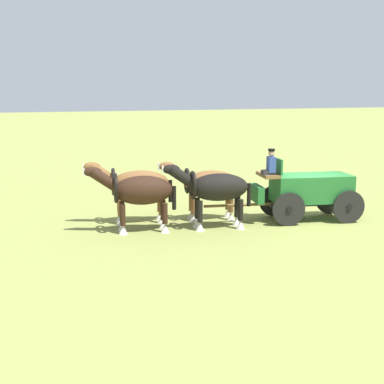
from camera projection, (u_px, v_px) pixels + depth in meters
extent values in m
plane|color=olive|center=(310.00, 219.00, 19.76)|extent=(220.00, 220.00, 0.00)
cube|color=#236B2D|center=(311.00, 188.00, 19.54)|extent=(3.03, 1.92, 0.98)
cube|color=brown|center=(268.00, 175.00, 19.16)|extent=(0.81, 1.32, 0.12)
cube|color=#236B2D|center=(257.00, 194.00, 19.22)|extent=(0.46, 1.12, 0.60)
cube|color=#236B2D|center=(276.00, 165.00, 19.15)|extent=(0.32, 1.21, 0.55)
cube|color=black|center=(311.00, 204.00, 19.65)|extent=(3.05, 0.81, 0.16)
cylinder|color=black|center=(289.00, 209.00, 18.71)|extent=(1.18, 0.33, 1.19)
cylinder|color=black|center=(289.00, 209.00, 18.71)|extent=(0.23, 0.22, 0.20)
cylinder|color=black|center=(274.00, 201.00, 20.22)|extent=(1.18, 0.33, 1.19)
cylinder|color=black|center=(274.00, 201.00, 20.22)|extent=(0.23, 0.22, 0.20)
cylinder|color=black|center=(349.00, 207.00, 19.09)|extent=(1.18, 0.33, 1.19)
cylinder|color=black|center=(349.00, 207.00, 19.09)|extent=(0.23, 0.22, 0.20)
cylinder|color=black|center=(330.00, 199.00, 20.60)|extent=(1.18, 0.33, 1.19)
cylinder|color=black|center=(330.00, 199.00, 20.60)|extent=(0.23, 0.22, 0.20)
cylinder|color=brown|center=(239.00, 205.00, 19.18)|extent=(2.56, 0.65, 0.10)
cube|color=#2D2D33|center=(268.00, 172.00, 18.83)|extent=(0.46, 0.40, 0.16)
cube|color=#334C99|center=(271.00, 164.00, 18.80)|extent=(0.31, 0.40, 0.55)
sphere|color=tan|center=(271.00, 154.00, 18.72)|extent=(0.22, 0.22, 0.22)
cylinder|color=black|center=(272.00, 150.00, 18.70)|extent=(0.24, 0.24, 0.08)
ellipsoid|color=black|center=(219.00, 187.00, 18.25)|extent=(2.18, 1.35, 0.95)
cylinder|color=black|center=(200.00, 211.00, 18.02)|extent=(0.18, 0.18, 0.73)
cone|color=silver|center=(200.00, 226.00, 18.12)|extent=(0.30, 0.30, 0.31)
cylinder|color=black|center=(197.00, 208.00, 18.53)|extent=(0.18, 0.18, 0.73)
cone|color=silver|center=(197.00, 223.00, 18.63)|extent=(0.30, 0.30, 0.31)
cylinder|color=black|center=(241.00, 210.00, 18.26)|extent=(0.18, 0.18, 0.73)
cone|color=silver|center=(240.00, 225.00, 18.36)|extent=(0.30, 0.30, 0.31)
cylinder|color=black|center=(237.00, 207.00, 18.77)|extent=(0.18, 0.18, 0.73)
cone|color=silver|center=(237.00, 221.00, 18.86)|extent=(0.30, 0.30, 0.31)
cylinder|color=black|center=(182.00, 177.00, 17.96)|extent=(1.00, 0.55, 0.81)
ellipsoid|color=black|center=(171.00, 169.00, 17.85)|extent=(0.64, 0.38, 0.32)
cube|color=silver|center=(163.00, 169.00, 17.81)|extent=(0.08, 0.11, 0.24)
torus|color=black|center=(193.00, 185.00, 18.08)|extent=(0.32, 0.98, 0.97)
cylinder|color=black|center=(249.00, 195.00, 18.49)|extent=(0.14, 0.14, 0.80)
ellipsoid|color=brown|center=(211.00, 183.00, 19.53)|extent=(2.13, 1.30, 0.90)
cylinder|color=brown|center=(194.00, 204.00, 19.30)|extent=(0.18, 0.18, 0.69)
cone|color=silver|center=(194.00, 218.00, 19.39)|extent=(0.30, 0.30, 0.30)
cylinder|color=brown|center=(191.00, 202.00, 19.78)|extent=(0.18, 0.18, 0.69)
cone|color=silver|center=(191.00, 215.00, 19.88)|extent=(0.30, 0.30, 0.30)
cylinder|color=brown|center=(231.00, 203.00, 19.54)|extent=(0.18, 0.18, 0.69)
cone|color=silver|center=(231.00, 216.00, 19.63)|extent=(0.30, 0.30, 0.30)
cylinder|color=brown|center=(228.00, 200.00, 20.02)|extent=(0.18, 0.18, 0.69)
cone|color=silver|center=(228.00, 213.00, 20.11)|extent=(0.30, 0.30, 0.30)
cylinder|color=brown|center=(177.00, 173.00, 19.24)|extent=(1.00, 0.55, 0.81)
ellipsoid|color=brown|center=(167.00, 166.00, 19.13)|extent=(0.64, 0.38, 0.32)
cube|color=silver|center=(159.00, 166.00, 19.08)|extent=(0.08, 0.11, 0.24)
torus|color=black|center=(187.00, 181.00, 19.36)|extent=(0.31, 0.94, 0.93)
cylinder|color=black|center=(239.00, 190.00, 19.76)|extent=(0.14, 0.14, 0.80)
ellipsoid|color=#331E14|center=(143.00, 190.00, 17.82)|extent=(2.16, 1.37, 0.97)
cylinder|color=#331E14|center=(123.00, 215.00, 17.58)|extent=(0.18, 0.18, 0.70)
cone|color=silver|center=(123.00, 230.00, 17.68)|extent=(0.30, 0.30, 0.30)
cylinder|color=#331E14|center=(122.00, 212.00, 18.10)|extent=(0.18, 0.18, 0.70)
cone|color=silver|center=(122.00, 226.00, 18.19)|extent=(0.30, 0.30, 0.30)
cylinder|color=#331E14|center=(165.00, 214.00, 17.82)|extent=(0.18, 0.18, 0.70)
cone|color=silver|center=(165.00, 228.00, 17.91)|extent=(0.30, 0.30, 0.30)
cylinder|color=#331E14|center=(163.00, 210.00, 18.34)|extent=(0.18, 0.18, 0.70)
cone|color=silver|center=(163.00, 224.00, 18.43)|extent=(0.30, 0.30, 0.30)
cylinder|color=#331E14|center=(104.00, 179.00, 17.53)|extent=(1.00, 0.55, 0.81)
ellipsoid|color=#331E14|center=(92.00, 172.00, 17.42)|extent=(0.64, 0.38, 0.32)
cube|color=silver|center=(84.00, 172.00, 17.37)|extent=(0.08, 0.11, 0.24)
torus|color=black|center=(116.00, 188.00, 17.65)|extent=(0.33, 1.00, 1.00)
cylinder|color=black|center=(174.00, 198.00, 18.05)|extent=(0.14, 0.14, 0.80)
ellipsoid|color=brown|center=(140.00, 184.00, 19.08)|extent=(2.24, 1.38, 0.96)
cylinder|color=brown|center=(120.00, 207.00, 18.84)|extent=(0.18, 0.18, 0.70)
cone|color=silver|center=(121.00, 221.00, 18.93)|extent=(0.30, 0.30, 0.30)
cylinder|color=brown|center=(120.00, 204.00, 19.35)|extent=(0.18, 0.18, 0.70)
cone|color=silver|center=(120.00, 217.00, 19.44)|extent=(0.30, 0.30, 0.30)
cylinder|color=brown|center=(161.00, 205.00, 19.09)|extent=(0.18, 0.18, 0.70)
cone|color=silver|center=(161.00, 219.00, 19.18)|extent=(0.30, 0.30, 0.30)
cylinder|color=brown|center=(160.00, 202.00, 19.60)|extent=(0.18, 0.18, 0.70)
cone|color=silver|center=(160.00, 216.00, 19.69)|extent=(0.30, 0.30, 0.30)
cylinder|color=brown|center=(102.00, 174.00, 18.78)|extent=(1.00, 0.55, 0.81)
ellipsoid|color=brown|center=(92.00, 167.00, 18.67)|extent=(0.64, 0.38, 0.32)
cube|color=silver|center=(83.00, 167.00, 18.62)|extent=(0.08, 0.11, 0.24)
torus|color=black|center=(113.00, 182.00, 18.90)|extent=(0.33, 0.99, 0.98)
cylinder|color=black|center=(170.00, 191.00, 19.32)|extent=(0.14, 0.14, 0.80)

